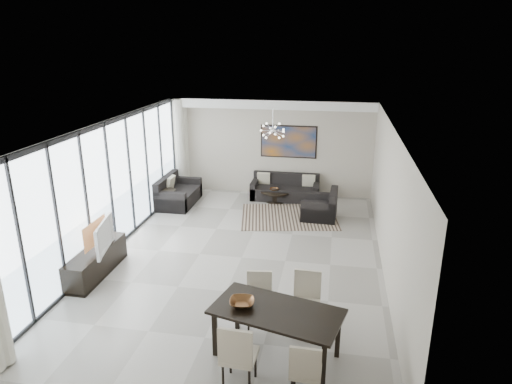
% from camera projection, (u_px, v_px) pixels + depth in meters
% --- Properties ---
extents(room_shell, '(6.00, 9.00, 2.90)m').
position_uv_depth(room_shell, '(263.00, 196.00, 9.46)').
color(room_shell, '#A8A39B').
rests_on(room_shell, ground).
extents(window_wall, '(0.37, 8.95, 2.90)m').
position_uv_depth(window_wall, '(114.00, 187.00, 10.01)').
color(window_wall, silver).
rests_on(window_wall, floor).
extents(soffit, '(5.98, 0.40, 0.26)m').
position_uv_depth(soffit, '(272.00, 104.00, 13.13)').
color(soffit, white).
rests_on(soffit, room_shell).
extents(painting, '(1.68, 0.04, 0.98)m').
position_uv_depth(painting, '(289.00, 142.00, 13.56)').
color(painting, '#A15916').
rests_on(painting, room_shell).
extents(chandelier, '(0.66, 0.66, 0.71)m').
position_uv_depth(chandelier, '(273.00, 131.00, 11.53)').
color(chandelier, silver).
rests_on(chandelier, room_shell).
extents(rug, '(2.83, 2.36, 0.01)m').
position_uv_depth(rug, '(289.00, 216.00, 12.30)').
color(rug, black).
rests_on(rug, floor).
extents(coffee_table, '(0.92, 0.92, 0.32)m').
position_uv_depth(coffee_table, '(276.00, 195.00, 13.45)').
color(coffee_table, black).
rests_on(coffee_table, floor).
extents(bowl_coffee, '(0.28, 0.28, 0.08)m').
position_uv_depth(bowl_coffee, '(274.00, 190.00, 13.36)').
color(bowl_coffee, brown).
rests_on(bowl_coffee, coffee_table).
extents(sofa_main, '(2.00, 0.82, 0.73)m').
position_uv_depth(sofa_main, '(285.00, 191.00, 13.63)').
color(sofa_main, black).
rests_on(sofa_main, floor).
extents(loveseat, '(0.91, 1.62, 0.81)m').
position_uv_depth(loveseat, '(177.00, 195.00, 13.18)').
color(loveseat, black).
rests_on(loveseat, floor).
extents(armchair, '(0.94, 0.98, 0.80)m').
position_uv_depth(armchair, '(321.00, 208.00, 12.14)').
color(armchair, black).
rests_on(armchair, floor).
extents(side_table, '(0.43, 0.43, 0.59)m').
position_uv_depth(side_table, '(168.00, 196.00, 12.67)').
color(side_table, black).
rests_on(side_table, floor).
extents(tv_console, '(0.50, 1.79, 0.56)m').
position_uv_depth(tv_console, '(95.00, 262.00, 9.21)').
color(tv_console, black).
rests_on(tv_console, floor).
extents(television, '(0.37, 1.07, 0.61)m').
position_uv_depth(television, '(99.00, 236.00, 8.98)').
color(television, gray).
rests_on(television, tv_console).
extents(dining_table, '(2.07, 1.39, 0.79)m').
position_uv_depth(dining_table, '(277.00, 315.00, 6.68)').
color(dining_table, black).
rests_on(dining_table, floor).
extents(dining_chair_sw, '(0.49, 0.49, 1.01)m').
position_uv_depth(dining_chair_sw, '(237.00, 353.00, 6.06)').
color(dining_chair_sw, '#BEB79D').
rests_on(dining_chair_sw, floor).
extents(dining_chair_se, '(0.42, 0.42, 0.89)m').
position_uv_depth(dining_chair_se, '(305.00, 369.00, 5.89)').
color(dining_chair_se, '#BEB79D').
rests_on(dining_chair_se, floor).
extents(dining_chair_nw, '(0.47, 0.47, 0.91)m').
position_uv_depth(dining_chair_nw, '(259.00, 295.00, 7.57)').
color(dining_chair_nw, '#BEB79D').
rests_on(dining_chair_nw, floor).
extents(dining_chair_ne, '(0.47, 0.47, 0.97)m').
position_uv_depth(dining_chair_ne, '(306.00, 296.00, 7.47)').
color(dining_chair_ne, '#BEB79D').
rests_on(dining_chair_ne, floor).
extents(bowl_dining, '(0.41, 0.41, 0.09)m').
position_uv_depth(bowl_dining, '(242.00, 303.00, 6.77)').
color(bowl_dining, brown).
rests_on(bowl_dining, dining_table).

